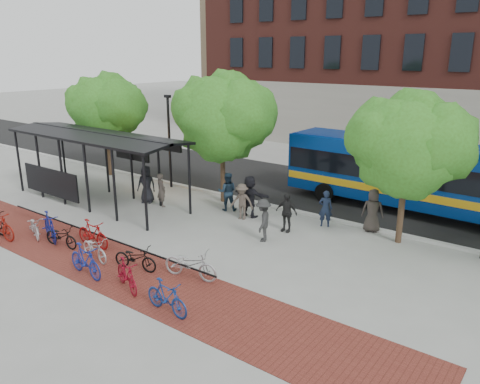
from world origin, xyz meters
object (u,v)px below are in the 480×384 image
Objects in this scene: tree_b at (224,114)px; pedestrian_5 at (250,196)px; tree_a at (107,106)px; bike_9 at (127,275)px; bike_4 at (61,236)px; pedestrian_4 at (286,212)px; bike_11 at (167,297)px; bike_7 at (85,261)px; bus at (415,172)px; lamp_post_left at (169,139)px; tree_c at (411,142)px; pedestrian_6 at (373,211)px; pedestrian_7 at (325,209)px; bike_2 at (35,227)px; bike_8 at (135,258)px; pedestrian_9 at (263,220)px; bike_10 at (190,264)px; bike_3 at (50,227)px; pedestrian_1 at (161,190)px; bike_5 at (93,234)px; pedestrian_3 at (242,202)px; bus_shelter at (94,143)px; pedestrian_2 at (227,192)px; bike_6 at (95,248)px; pedestrian_0 at (146,184)px.

tree_b reaches higher than pedestrian_5.
tree_a is 3.61× the size of bike_9.
pedestrian_4 is at bearing -49.84° from bike_4.
bike_7 is at bearing 93.08° from bike_11.
lamp_post_left is at bearing -160.79° from bus.
tree_a reaches higher than pedestrian_4.
tree_c is 3.46m from pedestrian_6.
bike_2 is at bearing 15.84° from pedestrian_7.
pedestrian_4 reaches higher than bike_8.
pedestrian_9 reaches higher than pedestrian_7.
bike_10 is at bearing -122.13° from tree_c.
bike_3 reaches higher than bike_9.
bike_2 is 6.09m from pedestrian_1.
bike_9 is (3.30, -9.14, -3.95)m from tree_b.
pedestrian_4 is (6.68, 0.78, 0.01)m from pedestrian_1.
bike_5 is (2.78, 0.80, 0.09)m from bike_2.
pedestrian_9 is at bearing -168.72° from pedestrian_1.
bus is at bearing -20.76° from bike_7.
bike_9 is (6.55, -0.70, 0.07)m from bike_2.
pedestrian_3 is at bearing -151.35° from pedestrian_1.
pedestrian_6 is 1.97m from pedestrian_7.
pedestrian_2 is at bearing 24.32° from bus_shelter.
pedestrian_7 reaches higher than bike_6.
bike_10 is 2.24m from bike_11.
bike_8 is 9.93m from pedestrian_6.
bike_8 is 1.05× the size of pedestrian_7.
pedestrian_1 is at bearing 15.77° from bike_5.
bike_11 is at bearing 107.61° from pedestrian_5.
tree_c is 3.64× the size of pedestrian_7.
bike_5 is (3.61, -7.89, -2.21)m from lamp_post_left.
pedestrian_2 is (2.97, 1.46, 0.09)m from pedestrian_1.
bike_7 is 11.57m from pedestrian_6.
bike_4 is 0.90× the size of pedestrian_2.
pedestrian_4 is 0.91× the size of pedestrian_6.
bike_5 is 1.06× the size of pedestrian_4.
lamp_post_left is 13.65m from bike_11.
pedestrian_4 is 3.63m from pedestrian_6.
bike_5 is 5.37m from pedestrian_1.
pedestrian_1 is (1.25, 5.95, 0.39)m from bike_2.
bus_shelter is 6.64m from tree_b.
pedestrian_6 is 1.06× the size of pedestrian_9.
bike_6 is 7.44m from pedestrian_5.
bike_6 is at bearing 50.86° from pedestrian_2.
lamp_post_left is at bearing 58.58° from bike_9.
tree_c is at bearing -34.43° from bike_2.
pedestrian_7 is at bearing -12.23° from pedestrian_0.
tree_b is (9.00, 0.00, 0.22)m from tree_a.
tree_c is 3.31× the size of bike_5.
pedestrian_1 is 0.96× the size of pedestrian_9.
pedestrian_3 is at bearing -25.37° from bike_5.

